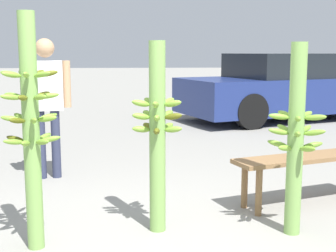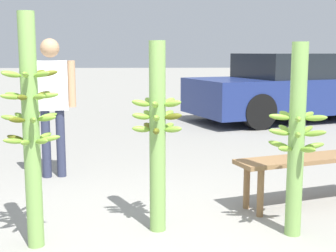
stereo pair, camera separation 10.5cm
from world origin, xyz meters
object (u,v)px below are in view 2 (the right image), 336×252
at_px(vendor_person, 52,94).
at_px(banana_stalk_left, 31,128).
at_px(market_bench, 310,164).
at_px(parked_car, 294,88).
at_px(banana_stalk_center, 157,134).
at_px(banana_stalk_right, 296,139).

bearing_deg(vendor_person, banana_stalk_left, -93.19).
bearing_deg(vendor_person, market_bench, -33.43).
height_order(banana_stalk_left, parked_car, banana_stalk_left).
bearing_deg(banana_stalk_center, vendor_person, 124.55).
xyz_separation_m(vendor_person, parked_car, (4.21, 4.50, -0.28)).
distance_m(market_bench, parked_car, 5.85).
height_order(banana_stalk_left, banana_stalk_center, banana_stalk_left).
height_order(banana_stalk_center, banana_stalk_right, banana_stalk_center).
distance_m(vendor_person, market_bench, 2.91).
bearing_deg(vendor_person, parked_car, 36.55).
height_order(banana_stalk_right, vendor_person, vendor_person).
distance_m(banana_stalk_left, banana_stalk_center, 0.97).
xyz_separation_m(market_bench, parked_car, (1.59, 5.62, 0.30)).
relative_size(banana_stalk_center, parked_car, 0.32).
height_order(vendor_person, market_bench, vendor_person).
xyz_separation_m(banana_stalk_center, parked_car, (3.04, 6.20, -0.11)).
relative_size(banana_stalk_left, market_bench, 1.14).
xyz_separation_m(banana_stalk_center, vendor_person, (-1.17, 1.70, 0.17)).
xyz_separation_m(banana_stalk_left, banana_stalk_center, (0.92, 0.28, -0.11)).
height_order(banana_stalk_right, market_bench, banana_stalk_right).
relative_size(vendor_person, market_bench, 1.05).
bearing_deg(banana_stalk_right, parked_car, 72.82).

